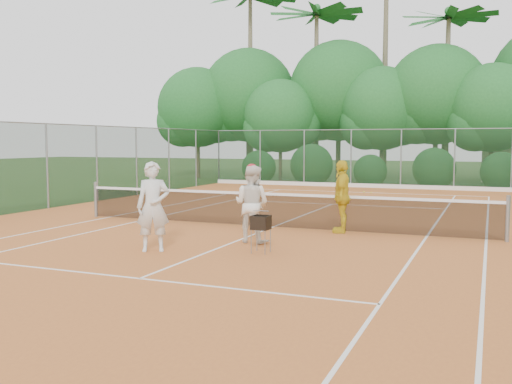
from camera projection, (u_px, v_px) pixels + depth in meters
ground at (272, 228)px, 15.70m from camera, size 120.00×120.00×0.00m
clay_court at (272, 228)px, 15.70m from camera, size 18.00×36.00×0.02m
tennis_net at (272, 209)px, 15.65m from camera, size 11.97×0.10×1.10m
player_white at (153, 207)px, 12.21m from camera, size 0.84×0.75×1.93m
player_center_grp at (252, 204)px, 13.30m from camera, size 0.96×0.79×1.84m
player_yellow at (342, 196)px, 14.76m from camera, size 0.64×1.17×1.89m
ball_hopper at (261, 223)px, 12.04m from camera, size 0.35×0.35×0.80m
stray_ball_a at (371, 193)px, 26.21m from camera, size 0.07×0.07×0.07m
stray_ball_b at (364, 192)px, 26.56m from camera, size 0.07×0.07×0.07m
stray_ball_c at (448, 200)px, 22.77m from camera, size 0.07×0.07×0.07m
court_markings at (272, 227)px, 15.70m from camera, size 11.03×23.83×0.01m
fence_back at (376, 159)px, 29.38m from camera, size 18.07×0.07×3.00m
tropical_treeline at (418, 95)px, 33.32m from camera, size 32.10×8.49×15.03m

